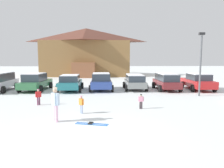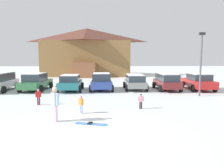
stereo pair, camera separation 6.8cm
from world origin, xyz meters
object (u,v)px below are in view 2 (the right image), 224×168
(lamp_post, at_px, (201,60))
(parked_maroon_van, at_px, (167,81))
(parked_teal_hatchback, at_px, (70,83))
(pair_of_skis, at_px, (91,124))
(parked_green_coupe, at_px, (36,82))
(parked_red_sedan, at_px, (198,81))
(parked_grey_wagon, at_px, (135,81))
(skier_child_in_pink_snowsuit, at_px, (141,101))
(skier_child_in_orange_jacket, at_px, (81,104))
(ski_lodge, at_px, (87,52))
(parked_blue_hatchback, at_px, (101,81))
(skier_child_in_red_jacket, at_px, (38,96))
(skier_adult_in_blue_parka, at_px, (55,102))

(lamp_post, bearing_deg, parked_maroon_van, 115.27)
(parked_teal_hatchback, xyz_separation_m, pair_of_skis, (2.49, -10.73, -0.76))
(parked_green_coupe, bearing_deg, parked_maroon_van, -1.45)
(parked_teal_hatchback, relative_size, parked_red_sedan, 0.88)
(parked_teal_hatchback, bearing_deg, lamp_post, -17.41)
(parked_teal_hatchback, distance_m, parked_grey_wagon, 6.21)
(skier_child_in_pink_snowsuit, xyz_separation_m, skier_child_in_orange_jacket, (-3.49, -1.00, 0.05))
(skier_child_in_orange_jacket, bearing_deg, ski_lodge, 93.31)
(parked_blue_hatchback, xyz_separation_m, skier_child_in_pink_snowsuit, (2.42, -7.99, -0.33))
(ski_lodge, xyz_separation_m, skier_child_in_red_jacket, (-1.40, -25.33, -3.64))
(parked_grey_wagon, xyz_separation_m, skier_adult_in_blue_parka, (-5.43, -10.75, 0.12))
(parked_red_sedan, bearing_deg, parked_teal_hatchback, -179.33)
(parked_red_sedan, distance_m, skier_child_in_red_jacket, 14.96)
(ski_lodge, distance_m, skier_adult_in_blue_parka, 29.42)
(parked_red_sedan, relative_size, skier_child_in_pink_snowsuit, 5.45)
(parked_green_coupe, height_order, pair_of_skis, parked_green_coupe)
(parked_maroon_van, distance_m, lamp_post, 4.37)
(skier_adult_in_blue_parka, relative_size, skier_child_in_pink_snowsuit, 1.87)
(parked_grey_wagon, xyz_separation_m, skier_child_in_orange_jacket, (-4.35, -9.22, -0.26))
(parked_teal_hatchback, relative_size, skier_adult_in_blue_parka, 2.56)
(parked_blue_hatchback, height_order, skier_child_in_red_jacket, parked_blue_hatchback)
(skier_child_in_pink_snowsuit, height_order, lamp_post, lamp_post)
(parked_blue_hatchback, distance_m, skier_child_in_pink_snowsuit, 8.35)
(parked_green_coupe, relative_size, lamp_post, 0.95)
(parked_teal_hatchback, distance_m, lamp_post, 11.59)
(parked_red_sedan, distance_m, skier_child_in_pink_snowsuit, 10.53)
(skier_child_in_red_jacket, xyz_separation_m, skier_adult_in_blue_parka, (1.92, -3.90, 0.35))
(parked_maroon_van, distance_m, skier_child_in_orange_jacket, 11.50)
(parked_blue_hatchback, xyz_separation_m, parked_grey_wagon, (3.28, 0.24, -0.02))
(ski_lodge, bearing_deg, skier_child_in_orange_jacket, -86.69)
(ski_lodge, bearing_deg, parked_teal_hatchback, -90.73)
(parked_red_sedan, bearing_deg, ski_lodge, 122.67)
(ski_lodge, bearing_deg, skier_child_in_pink_snowsuit, -79.20)
(parked_teal_hatchback, distance_m, skier_child_in_orange_jacket, 8.92)
(parked_maroon_van, relative_size, lamp_post, 0.86)
(parked_grey_wagon, bearing_deg, skier_child_in_pink_snowsuit, -95.97)
(skier_adult_in_blue_parka, distance_m, skier_child_in_orange_jacket, 1.91)
(parked_green_coupe, height_order, skier_adult_in_blue_parka, skier_adult_in_blue_parka)
(parked_grey_wagon, xyz_separation_m, skier_child_in_red_jacket, (-7.35, -6.85, -0.23))
(parked_teal_hatchback, xyz_separation_m, parked_maroon_van, (9.21, 0.11, 0.09))
(skier_child_in_red_jacket, bearing_deg, parked_teal_hatchback, 79.67)
(ski_lodge, distance_m, parked_grey_wagon, 19.71)
(parked_maroon_van, relative_size, skier_child_in_pink_snowsuit, 4.91)
(parked_red_sedan, bearing_deg, skier_child_in_pink_snowsuit, -131.61)
(parked_red_sedan, distance_m, lamp_post, 4.35)
(parked_grey_wagon, xyz_separation_m, lamp_post, (4.68, -3.91, 2.06))
(skier_child_in_red_jacket, xyz_separation_m, skier_child_in_orange_jacket, (3.00, -2.37, -0.03))
(ski_lodge, relative_size, skier_child_in_pink_snowsuit, 17.62)
(parked_green_coupe, relative_size, parked_red_sedan, 0.99)
(parked_teal_hatchback, xyz_separation_m, parked_red_sedan, (12.32, 0.14, 0.04))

